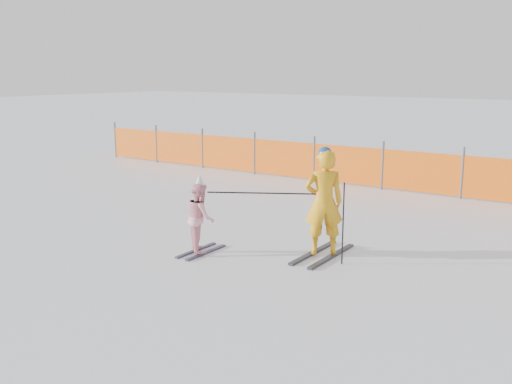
{
  "coord_description": "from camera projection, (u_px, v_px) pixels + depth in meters",
  "views": [
    {
      "loc": [
        5.31,
        -7.22,
        2.98
      ],
      "look_at": [
        0.0,
        0.5,
        1.0
      ],
      "focal_mm": 40.0,
      "sensor_mm": 36.0,
      "label": 1
    }
  ],
  "objects": [
    {
      "name": "ground",
      "position": [
        239.0,
        257.0,
        9.38
      ],
      "size": [
        120.0,
        120.0,
        0.0
      ],
      "primitive_type": "plane",
      "color": "white",
      "rests_on": "ground"
    },
    {
      "name": "safety_fence",
      "position": [
        301.0,
        160.0,
        15.98
      ],
      "size": [
        15.33,
        0.06,
        1.25
      ],
      "color": "#595960",
      "rests_on": "ground"
    },
    {
      "name": "adult",
      "position": [
        324.0,
        202.0,
        9.24
      ],
      "size": [
        0.75,
        1.49,
        1.81
      ],
      "color": "black",
      "rests_on": "ground"
    },
    {
      "name": "ski_poles",
      "position": [
        295.0,
        206.0,
        9.12
      ],
      "size": [
        2.13,
        0.91,
        1.31
      ],
      "color": "black",
      "rests_on": "ground"
    },
    {
      "name": "child",
      "position": [
        200.0,
        217.0,
        9.47
      ],
      "size": [
        0.71,
        0.99,
        1.35
      ],
      "color": "black",
      "rests_on": "ground"
    }
  ]
}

